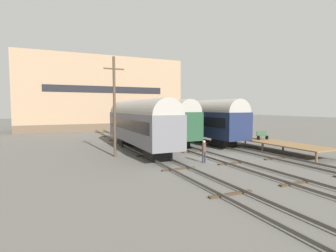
% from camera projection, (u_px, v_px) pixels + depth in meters
% --- Properties ---
extents(ground_plane, '(200.00, 200.00, 0.00)m').
position_uv_depth(ground_plane, '(211.00, 157.00, 23.55)').
color(ground_plane, '#56544F').
extents(track_left, '(2.60, 60.00, 0.26)m').
position_uv_depth(track_left, '(162.00, 160.00, 21.59)').
color(track_left, '#4C4742').
rests_on(track_left, ground).
extents(track_middle, '(2.60, 60.00, 0.26)m').
position_uv_depth(track_middle, '(211.00, 156.00, 23.54)').
color(track_middle, '#4C4742').
rests_on(track_middle, ground).
extents(track_right, '(2.60, 60.00, 0.26)m').
position_uv_depth(track_right, '(252.00, 152.00, 25.48)').
color(track_right, '#4C4742').
rests_on(track_right, ground).
extents(train_car_green, '(2.89, 17.44, 5.35)m').
position_uv_depth(train_car_green, '(159.00, 118.00, 34.52)').
color(train_car_green, black).
rests_on(train_car_green, ground).
extents(train_car_grey, '(2.95, 15.13, 5.27)m').
position_uv_depth(train_car_grey, '(139.00, 122.00, 26.88)').
color(train_car_grey, black).
rests_on(train_car_grey, ground).
extents(train_car_navy, '(3.05, 16.69, 5.38)m').
position_uv_depth(train_car_navy, '(199.00, 118.00, 34.38)').
color(train_car_navy, black).
rests_on(train_car_navy, ground).
extents(station_platform, '(3.14, 11.97, 0.98)m').
position_uv_depth(station_platform, '(273.00, 142.00, 26.76)').
color(station_platform, brown).
rests_on(station_platform, ground).
extents(bench, '(1.40, 0.40, 0.91)m').
position_uv_depth(bench, '(262.00, 135.00, 28.51)').
color(bench, '#2D4C33').
rests_on(bench, station_platform).
extents(person_worker, '(0.32, 0.32, 1.83)m').
position_uv_depth(person_worker, '(204.00, 149.00, 21.12)').
color(person_worker, '#282833').
rests_on(person_worker, ground).
extents(utility_pole, '(1.80, 0.24, 8.97)m').
position_uv_depth(utility_pole, '(114.00, 105.00, 23.46)').
color(utility_pole, '#473828').
rests_on(utility_pole, ground).
extents(warehouse_building, '(31.22, 11.22, 14.21)m').
position_uv_depth(warehouse_building, '(101.00, 95.00, 54.16)').
color(warehouse_building, brown).
rests_on(warehouse_building, ground).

